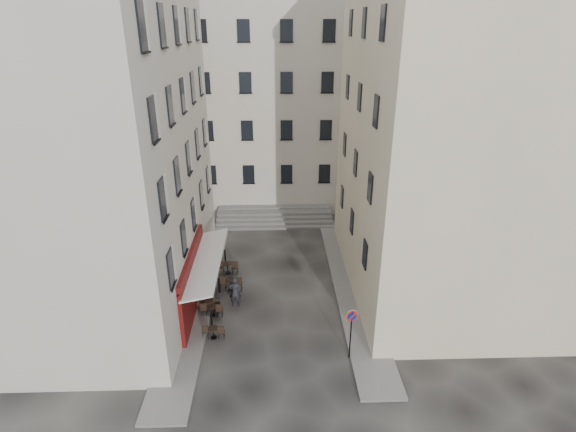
{
  "coord_description": "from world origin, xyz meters",
  "views": [
    {
      "loc": [
        0.05,
        -19.93,
        14.51
      ],
      "look_at": [
        0.8,
        4.0,
        4.18
      ],
      "focal_mm": 28.0,
      "sensor_mm": 36.0,
      "label": 1
    }
  ],
  "objects_px": {
    "no_parking_sign": "(351,325)",
    "bistro_table_b": "(212,309)",
    "bistro_table_a": "(213,331)",
    "pedestrian": "(235,292)"
  },
  "relations": [
    {
      "from": "bistro_table_a",
      "to": "pedestrian",
      "type": "distance_m",
      "value": 2.95
    },
    {
      "from": "bistro_table_a",
      "to": "no_parking_sign",
      "type": "bearing_deg",
      "value": -13.7
    },
    {
      "from": "no_parking_sign",
      "to": "bistro_table_b",
      "type": "xyz_separation_m",
      "value": [
        -6.85,
        3.45,
        -1.43
      ]
    },
    {
      "from": "no_parking_sign",
      "to": "bistro_table_b",
      "type": "bearing_deg",
      "value": 136.9
    },
    {
      "from": "bistro_table_a",
      "to": "bistro_table_b",
      "type": "distance_m",
      "value": 1.88
    },
    {
      "from": "bistro_table_b",
      "to": "pedestrian",
      "type": "xyz_separation_m",
      "value": [
        1.19,
        0.91,
        0.48
      ]
    },
    {
      "from": "bistro_table_a",
      "to": "bistro_table_b",
      "type": "bearing_deg",
      "value": 99.27
    },
    {
      "from": "no_parking_sign",
      "to": "bistro_table_a",
      "type": "height_order",
      "value": "no_parking_sign"
    },
    {
      "from": "no_parking_sign",
      "to": "pedestrian",
      "type": "xyz_separation_m",
      "value": [
        -5.67,
        4.36,
        -0.96
      ]
    },
    {
      "from": "no_parking_sign",
      "to": "bistro_table_b",
      "type": "distance_m",
      "value": 7.81
    }
  ]
}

